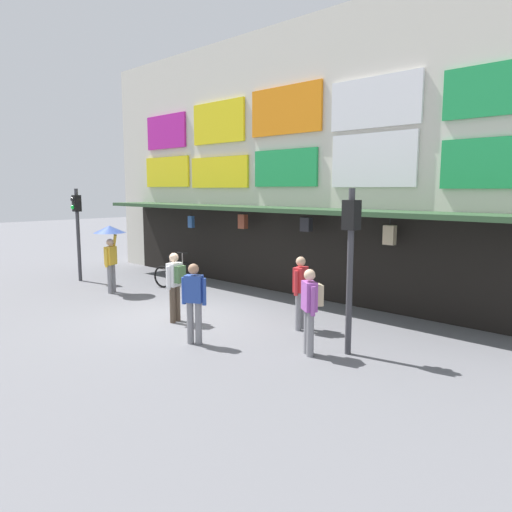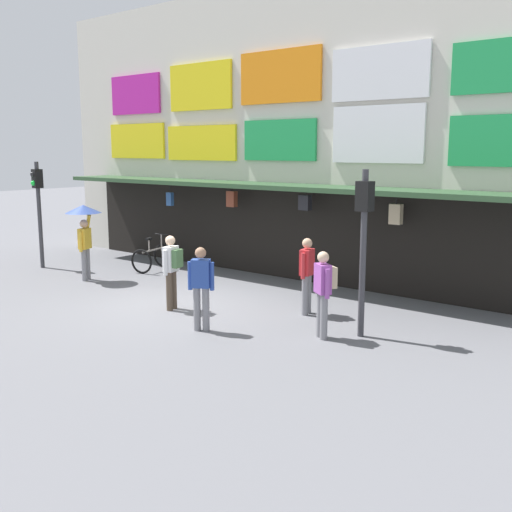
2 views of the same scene
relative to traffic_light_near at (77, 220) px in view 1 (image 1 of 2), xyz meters
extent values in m
plane|color=slate|center=(6.45, -0.53, -2.14)|extent=(80.00, 80.00, 0.00)
cube|color=beige|center=(6.45, 4.07, 1.86)|extent=(18.00, 1.20, 8.00)
cube|color=#2D4C2D|center=(6.45, 2.77, 0.46)|extent=(15.30, 1.40, 0.12)
cube|color=#B71E93|center=(0.54, 3.42, 3.19)|extent=(2.33, 0.08, 1.25)
cube|color=yellow|center=(3.49, 3.42, 3.26)|extent=(2.48, 0.08, 1.37)
cube|color=orange|center=(6.45, 3.42, 3.34)|extent=(2.64, 0.08, 1.39)
cube|color=white|center=(9.40, 3.42, 3.22)|extent=(2.56, 0.08, 1.26)
cube|color=green|center=(12.35, 3.42, 3.14)|extent=(2.36, 0.08, 1.10)
cube|color=yellow|center=(0.54, 3.42, 1.69)|extent=(2.62, 0.08, 1.13)
cube|color=yellow|center=(3.49, 3.42, 1.61)|extent=(2.80, 0.08, 1.04)
cube|color=green|center=(6.45, 3.42, 1.67)|extent=(2.40, 0.08, 1.10)
cube|color=white|center=(9.40, 3.42, 1.78)|extent=(2.43, 0.08, 1.38)
cube|color=green|center=(12.35, 3.42, 1.60)|extent=(2.31, 0.08, 1.10)
cylinder|color=black|center=(2.79, 2.75, 0.26)|extent=(0.02, 0.02, 0.28)
cube|color=#2D5693|center=(2.79, 2.75, -0.08)|extent=(0.21, 0.13, 0.40)
cylinder|color=black|center=(5.13, 2.95, 0.33)|extent=(0.02, 0.02, 0.15)
cube|color=brown|center=(5.13, 2.95, 0.03)|extent=(0.29, 0.17, 0.45)
cylinder|color=black|center=(7.64, 2.95, 0.33)|extent=(0.02, 0.02, 0.15)
cube|color=#232328|center=(7.64, 2.95, 0.06)|extent=(0.31, 0.18, 0.39)
cylinder|color=black|center=(10.15, 3.06, 0.28)|extent=(0.02, 0.02, 0.24)
cube|color=tan|center=(10.15, 3.06, -0.08)|extent=(0.29, 0.17, 0.48)
cube|color=black|center=(6.45, 3.45, -0.89)|extent=(15.30, 0.04, 2.50)
cylinder|color=#38383D|center=(0.00, 0.01, -0.54)|extent=(0.12, 0.12, 3.20)
cube|color=black|center=(0.00, 0.01, 0.56)|extent=(0.31, 0.27, 0.56)
sphere|color=black|center=(-0.01, -0.12, 0.69)|extent=(0.15, 0.15, 0.15)
sphere|color=#19DB3D|center=(-0.01, -0.12, 0.43)|extent=(0.15, 0.15, 0.15)
cylinder|color=#38383D|center=(10.98, 0.01, -0.54)|extent=(0.12, 0.12, 3.20)
cube|color=black|center=(10.98, 0.01, 0.56)|extent=(0.30, 0.26, 0.56)
sphere|color=black|center=(10.99, 0.14, 0.69)|extent=(0.15, 0.15, 0.15)
sphere|color=#19DB3D|center=(10.99, 0.14, 0.43)|extent=(0.15, 0.15, 0.15)
torus|color=black|center=(2.85, 2.36, -1.78)|extent=(0.72, 0.22, 0.72)
torus|color=black|center=(3.09, 1.29, -1.78)|extent=(0.72, 0.22, 0.72)
cylinder|color=#A3998E|center=(2.97, 1.83, -1.53)|extent=(0.27, 0.98, 0.05)
cylinder|color=#A3998E|center=(3.01, 1.67, -1.36)|extent=(0.04, 0.04, 0.35)
cube|color=black|center=(3.01, 1.67, -1.17)|extent=(0.14, 0.22, 0.06)
cylinder|color=#A3998E|center=(2.87, 2.28, -1.36)|extent=(0.04, 0.04, 0.50)
cylinder|color=black|center=(2.87, 2.28, -1.11)|extent=(0.44, 0.13, 0.04)
cylinder|color=gray|center=(8.26, -1.70, -1.70)|extent=(0.14, 0.14, 0.88)
cylinder|color=gray|center=(8.41, -1.61, -1.70)|extent=(0.14, 0.14, 0.88)
cube|color=#28479E|center=(8.34, -1.65, -0.98)|extent=(0.42, 0.37, 0.56)
sphere|color=#A87A5B|center=(8.34, -1.65, -0.57)|extent=(0.22, 0.22, 0.22)
cylinder|color=#28479E|center=(8.15, -1.76, -1.03)|extent=(0.09, 0.09, 0.56)
cylinder|color=#28479E|center=(8.53, -1.54, -1.03)|extent=(0.09, 0.09, 0.56)
cylinder|color=gray|center=(2.62, -0.33, -1.70)|extent=(0.14, 0.14, 0.88)
cylinder|color=gray|center=(2.54, -0.17, -1.70)|extent=(0.14, 0.14, 0.88)
cube|color=gold|center=(2.58, -0.25, -0.98)|extent=(0.35, 0.42, 0.56)
sphere|color=tan|center=(2.58, -0.25, -0.57)|extent=(0.22, 0.22, 0.22)
cylinder|color=gold|center=(2.67, -0.45, -1.03)|extent=(0.09, 0.09, 0.56)
cylinder|color=gold|center=(2.49, -0.05, -0.58)|extent=(0.23, 0.09, 0.48)
cylinder|color=#4C3823|center=(2.49, -0.05, -0.47)|extent=(0.02, 0.02, 0.55)
cone|color=#334C99|center=(2.58, -0.25, -0.17)|extent=(0.96, 0.96, 0.22)
cylinder|color=gray|center=(10.53, -0.61, -1.70)|extent=(0.14, 0.14, 0.88)
cylinder|color=gray|center=(10.39, -0.51, -1.70)|extent=(0.14, 0.14, 0.88)
cube|color=#9E4CA8|center=(10.46, -0.56, -0.98)|extent=(0.42, 0.38, 0.56)
sphere|color=beige|center=(10.46, -0.56, -0.57)|extent=(0.22, 0.22, 0.22)
cylinder|color=#9E4CA8|center=(10.64, -0.68, -1.03)|extent=(0.09, 0.09, 0.56)
cylinder|color=#9E4CA8|center=(10.28, -0.44, -1.03)|extent=(0.09, 0.09, 0.56)
cube|color=tan|center=(10.55, -0.43, -0.96)|extent=(0.32, 0.29, 0.40)
cylinder|color=gray|center=(9.25, 0.76, -1.70)|extent=(0.14, 0.14, 0.88)
cylinder|color=gray|center=(9.28, 0.59, -1.70)|extent=(0.14, 0.14, 0.88)
cube|color=red|center=(9.27, 0.67, -0.98)|extent=(0.29, 0.40, 0.56)
sphere|color=tan|center=(9.27, 0.67, -0.57)|extent=(0.22, 0.22, 0.22)
cylinder|color=red|center=(9.22, 0.89, -1.03)|extent=(0.09, 0.09, 0.56)
cylinder|color=red|center=(9.31, 0.46, -1.03)|extent=(0.09, 0.09, 0.56)
cylinder|color=brown|center=(6.71, -1.00, -1.70)|extent=(0.14, 0.14, 0.88)
cylinder|color=brown|center=(6.67, -0.83, -1.70)|extent=(0.14, 0.14, 0.88)
cube|color=white|center=(6.69, -0.91, -0.98)|extent=(0.30, 0.40, 0.56)
sphere|color=beige|center=(6.69, -0.91, -0.57)|extent=(0.22, 0.22, 0.22)
cylinder|color=white|center=(6.75, -1.13, -1.03)|extent=(0.09, 0.09, 0.56)
cylinder|color=white|center=(6.64, -0.70, -1.03)|extent=(0.09, 0.09, 0.56)
cube|color=#477042|center=(6.85, -0.87, -0.96)|extent=(0.22, 0.31, 0.40)
camera|label=1|loc=(15.95, -7.78, 1.04)|focal=33.94mm
camera|label=2|loc=(16.46, -10.00, 1.42)|focal=42.42mm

